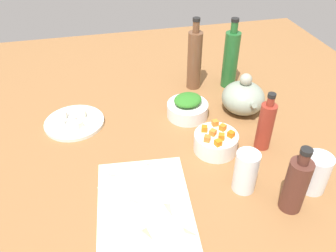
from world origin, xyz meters
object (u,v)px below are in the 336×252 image
at_px(cutting_board, 144,205).
at_px(teapot, 243,97).
at_px(bottle_0, 296,184).
at_px(drinking_glass_0, 246,171).
at_px(bowl_greens, 187,110).
at_px(drinking_glass_1, 315,173).
at_px(bottle_1, 231,59).
at_px(bowl_carrots, 216,142).
at_px(bottle_2, 266,125).
at_px(bottle_3, 194,59).
at_px(plate_tofu, 75,122).

relative_size(cutting_board, teapot, 1.98).
relative_size(bottle_0, drinking_glass_0, 1.60).
height_order(bowl_greens, teapot, teapot).
bearing_deg(teapot, drinking_glass_1, 5.74).
xyz_separation_m(teapot, bottle_1, (-0.19, 0.02, 0.06)).
distance_m(bowl_carrots, bottle_2, 0.16).
xyz_separation_m(drinking_glass_0, drinking_glass_1, (0.04, 0.18, -0.01)).
relative_size(bowl_greens, drinking_glass_1, 1.30).
distance_m(bowl_carrots, bottle_1, 0.42).
bearing_deg(bottle_0, drinking_glass_0, -134.32).
relative_size(bottle_1, drinking_glass_0, 2.25).
bearing_deg(bottle_3, drinking_glass_0, -2.32).
distance_m(cutting_board, bowl_greens, 0.44).
bearing_deg(bottle_1, bottle_3, -98.14).
bearing_deg(drinking_glass_0, drinking_glass_1, 77.16).
xyz_separation_m(cutting_board, teapot, (-0.36, 0.42, 0.05)).
xyz_separation_m(bottle_3, drinking_glass_0, (0.56, -0.02, -0.06)).
relative_size(plate_tofu, drinking_glass_0, 1.65).
relative_size(cutting_board, drinking_glass_0, 2.71).
relative_size(bowl_greens, bowl_carrots, 1.07).
bearing_deg(bottle_0, bowl_carrots, -156.53).
xyz_separation_m(bowl_carrots, drinking_glass_0, (0.17, 0.02, 0.03)).
height_order(plate_tofu, bottle_2, bottle_2).
height_order(plate_tofu, bottle_1, bottle_1).
height_order(plate_tofu, drinking_glass_0, drinking_glass_0).
relative_size(bowl_greens, drinking_glass_0, 1.17).
relative_size(teapot, bottle_3, 0.60).
xyz_separation_m(bowl_carrots, bottle_2, (0.02, 0.15, 0.05)).
relative_size(bowl_carrots, drinking_glass_1, 1.22).
bearing_deg(drinking_glass_1, bowl_carrots, -136.15).
distance_m(cutting_board, drinking_glass_0, 0.28).
distance_m(bottle_2, drinking_glass_1, 0.20).
distance_m(teapot, drinking_glass_0, 0.38).
height_order(plate_tofu, bowl_greens, bowl_greens).
height_order(bowl_carrots, bottle_2, bottle_2).
relative_size(cutting_board, bottle_2, 1.71).
relative_size(bowl_greens, teapot, 0.86).
distance_m(bowl_greens, bottle_0, 0.49).
bearing_deg(bottle_1, drinking_glass_0, -16.80).
bearing_deg(bottle_2, drinking_glass_0, -39.96).
bearing_deg(teapot, bottle_2, -4.44).
relative_size(teapot, bottle_1, 0.61).
bearing_deg(bottle_0, teapot, 173.33).
bearing_deg(bowl_greens, bottle_3, 157.68).
xyz_separation_m(bottle_0, drinking_glass_1, (-0.05, 0.09, -0.03)).
distance_m(teapot, drinking_glass_1, 0.40).
height_order(bottle_0, bottle_2, bottle_0).
xyz_separation_m(cutting_board, bowl_greens, (-0.38, 0.22, 0.02)).
distance_m(bowl_greens, drinking_glass_0, 0.38).
xyz_separation_m(cutting_board, bottle_0, (0.09, 0.37, 0.08)).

